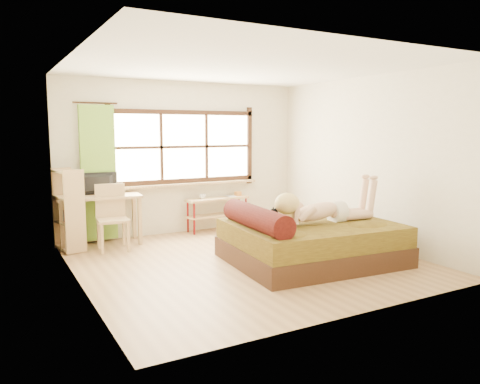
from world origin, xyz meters
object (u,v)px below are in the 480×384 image
desk (99,202)px  pipe_shelf (218,206)px  bed (308,241)px  bookshelf (69,210)px  woman (323,199)px  kitten (265,216)px  chair (112,213)px

desk → pipe_shelf: size_ratio=1.09×
bed → bookshelf: 3.66m
bed → pipe_shelf: 2.55m
woman → bookshelf: size_ratio=1.25×
pipe_shelf → bookshelf: size_ratio=0.98×
desk → woman: bearing=-38.9°
kitten → woman: bearing=-5.5°
woman → bookshelf: bearing=146.7°
chair → pipe_shelf: bearing=18.1°
pipe_shelf → bed: bearing=-91.3°
desk → bookshelf: bearing=-160.3°
bed → chair: 3.05m
desk → kitten: bearing=-48.9°
chair → bookshelf: 0.64m
kitten → pipe_shelf: kitten is taller
bed → desk: bearing=138.5°
bed → bookshelf: size_ratio=1.88×
woman → pipe_shelf: (-0.37, 2.59, -0.45)m
desk → pipe_shelf: bearing=8.3°
bed → kitten: bed is taller
woman → chair: (-2.44, 2.11, -0.33)m
chair → pipe_shelf: size_ratio=0.82×
woman → chair: woman is taller
bed → kitten: (-0.66, 0.10, 0.39)m
woman → desk: 3.56m
chair → bed: bearing=-37.5°
bed → desk: (-2.35, 2.42, 0.40)m
chair → bookshelf: bearing=164.0°
pipe_shelf → kitten: bearing=-106.6°
bed → pipe_shelf: bed is taller
bookshelf → woman: bearing=-48.8°
kitten → bookshelf: bearing=139.0°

